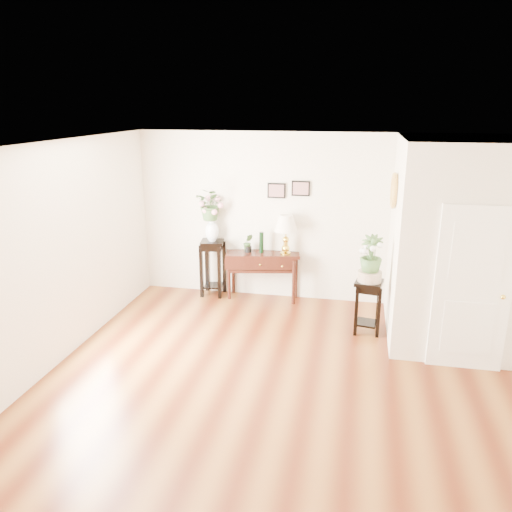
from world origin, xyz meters
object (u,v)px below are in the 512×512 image
(console_table, at_px, (263,276))
(table_lamp, at_px, (286,234))
(plant_stand_b, at_px, (367,307))
(plant_stand_a, at_px, (213,268))

(console_table, bearing_deg, table_lamp, -11.25)
(console_table, height_order, plant_stand_b, console_table)
(console_table, bearing_deg, plant_stand_a, 168.75)
(plant_stand_b, bearing_deg, table_lamp, 144.01)
(plant_stand_b, bearing_deg, console_table, 150.55)
(plant_stand_a, bearing_deg, table_lamp, 0.00)
(table_lamp, relative_size, plant_stand_b, 0.85)
(console_table, height_order, plant_stand_a, plant_stand_a)
(console_table, xyz_separation_m, table_lamp, (0.39, 0.00, 0.76))
(console_table, relative_size, table_lamp, 1.82)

